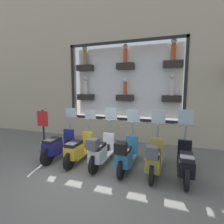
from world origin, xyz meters
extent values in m
plane|color=#66635E|center=(0.00, 0.00, 0.00)|extent=(120.00, 120.00, 0.00)
cube|color=tan|center=(3.60, 0.00, 0.46)|extent=(0.40, 5.12, 0.91)
cube|color=black|center=(3.39, 0.00, 4.26)|extent=(0.04, 5.12, 0.12)
cube|color=black|center=(3.39, 0.00, 0.97)|extent=(0.04, 5.12, 0.12)
cube|color=black|center=(3.39, -2.50, 2.62)|extent=(0.04, 0.12, 3.41)
cube|color=black|center=(3.39, 2.50, 2.62)|extent=(0.04, 0.12, 3.41)
cube|color=white|center=(3.95, 0.00, 2.62)|extent=(0.04, 4.88, 3.17)
cube|color=#28231E|center=(3.73, -2.00, 3.30)|extent=(0.36, 0.77, 0.28)
cylinder|color=#CC4C23|center=(3.73, -2.00, 3.76)|extent=(0.18, 0.18, 0.65)
sphere|color=white|center=(3.73, -2.00, 4.21)|extent=(0.24, 0.24, 0.24)
cube|color=#28231E|center=(3.73, 0.00, 3.30)|extent=(0.36, 0.77, 0.28)
cylinder|color=#CC4C23|center=(3.73, 0.00, 3.74)|extent=(0.17, 0.17, 0.60)
sphere|color=beige|center=(3.73, 0.00, 4.15)|extent=(0.22, 0.22, 0.22)
cube|color=#28231E|center=(3.73, 2.00, 3.30)|extent=(0.36, 0.77, 0.28)
cylinder|color=#9E7F4C|center=(3.73, 2.00, 3.77)|extent=(0.19, 0.19, 0.67)
sphere|color=white|center=(3.73, 2.00, 4.23)|extent=(0.24, 0.24, 0.24)
cube|color=#28231E|center=(3.73, -2.00, 1.90)|extent=(0.36, 0.77, 0.28)
cylinder|color=silver|center=(3.73, -2.00, 2.36)|extent=(0.18, 0.18, 0.65)
sphere|color=beige|center=(3.73, -2.00, 2.80)|extent=(0.23, 0.23, 0.23)
cube|color=#28231E|center=(3.73, 0.00, 1.90)|extent=(0.36, 0.77, 0.28)
cylinder|color=#CC4C23|center=(3.73, 0.00, 2.32)|extent=(0.15, 0.15, 0.56)
sphere|color=white|center=(3.73, 0.00, 2.70)|extent=(0.20, 0.20, 0.20)
cube|color=#28231E|center=(3.73, 2.00, 1.90)|extent=(0.36, 0.77, 0.28)
cylinder|color=silver|center=(3.73, 2.00, 2.36)|extent=(0.18, 0.18, 0.63)
sphere|color=beige|center=(3.73, 2.00, 2.79)|extent=(0.23, 0.23, 0.23)
cylinder|color=black|center=(1.42, -2.45, 0.27)|extent=(0.54, 0.09, 0.54)
cylinder|color=black|center=(0.15, -2.45, 0.27)|extent=(0.54, 0.09, 0.54)
cube|color=black|center=(0.78, -2.45, 0.25)|extent=(1.02, 0.38, 0.06)
cube|color=black|center=(0.41, -2.45, 0.46)|extent=(0.61, 0.35, 0.36)
cube|color=black|center=(0.41, -2.45, 0.69)|extent=(0.58, 0.31, 0.10)
cube|color=black|center=(1.33, -2.45, 0.56)|extent=(0.12, 0.37, 0.56)
cylinder|color=gray|center=(1.40, -2.45, 1.06)|extent=(0.20, 0.06, 0.45)
cylinder|color=gray|center=(1.47, -2.45, 1.27)|extent=(0.04, 0.61, 0.04)
cube|color=silver|center=(1.51, -2.45, 1.50)|extent=(0.11, 0.42, 0.44)
cylinder|color=black|center=(1.44, -1.67, 0.25)|extent=(0.49, 0.09, 0.49)
cylinder|color=black|center=(0.13, -1.67, 0.25)|extent=(0.49, 0.09, 0.49)
cube|color=olive|center=(0.78, -1.67, 0.23)|extent=(1.02, 0.39, 0.06)
cube|color=olive|center=(0.41, -1.67, 0.44)|extent=(0.61, 0.35, 0.36)
cube|color=black|center=(0.41, -1.67, 0.67)|extent=(0.58, 0.31, 0.10)
cube|color=olive|center=(1.33, -1.67, 0.54)|extent=(0.12, 0.37, 0.56)
cylinder|color=gray|center=(1.40, -1.67, 1.04)|extent=(0.20, 0.06, 0.45)
cylinder|color=gray|center=(1.47, -1.67, 1.25)|extent=(0.04, 0.60, 0.04)
cube|color=silver|center=(1.51, -1.67, 1.46)|extent=(0.10, 0.42, 0.41)
cube|color=#4C4C51|center=(0.08, -1.67, 0.83)|extent=(0.28, 0.28, 0.28)
cylinder|color=black|center=(1.43, -0.90, 0.25)|extent=(0.50, 0.09, 0.50)
cylinder|color=black|center=(0.13, -0.90, 0.25)|extent=(0.50, 0.09, 0.50)
cube|color=teal|center=(0.78, -0.90, 0.24)|extent=(1.02, 0.38, 0.06)
cube|color=teal|center=(0.41, -0.90, 0.45)|extent=(0.61, 0.35, 0.36)
cube|color=black|center=(0.41, -0.90, 0.68)|extent=(0.58, 0.31, 0.10)
cube|color=teal|center=(1.33, -0.90, 0.55)|extent=(0.12, 0.37, 0.56)
cylinder|color=gray|center=(1.40, -0.90, 1.04)|extent=(0.20, 0.06, 0.45)
cylinder|color=gray|center=(1.47, -0.90, 1.26)|extent=(0.04, 0.60, 0.04)
cube|color=silver|center=(1.51, -0.90, 1.45)|extent=(0.10, 0.42, 0.39)
cube|color=black|center=(0.08, -0.90, 0.84)|extent=(0.28, 0.28, 0.28)
cylinder|color=black|center=(1.42, -0.12, 0.27)|extent=(0.54, 0.09, 0.54)
cylinder|color=black|center=(0.15, -0.12, 0.27)|extent=(0.54, 0.09, 0.54)
cube|color=silver|center=(0.78, -0.12, 0.25)|extent=(1.02, 0.39, 0.06)
cube|color=silver|center=(0.41, -0.12, 0.46)|extent=(0.61, 0.35, 0.36)
cube|color=black|center=(0.41, -0.12, 0.69)|extent=(0.58, 0.31, 0.10)
cube|color=silver|center=(1.33, -0.12, 0.56)|extent=(0.12, 0.37, 0.56)
cylinder|color=gray|center=(1.40, -0.12, 1.06)|extent=(0.20, 0.06, 0.45)
cylinder|color=gray|center=(1.47, -0.12, 1.27)|extent=(0.04, 0.61, 0.04)
cube|color=silver|center=(1.51, -0.12, 1.48)|extent=(0.10, 0.42, 0.40)
cube|color=#4C4C51|center=(0.09, -0.12, 0.85)|extent=(0.28, 0.28, 0.28)
cylinder|color=black|center=(1.43, 0.66, 0.25)|extent=(0.51, 0.09, 0.51)
cylinder|color=black|center=(0.14, 0.66, 0.25)|extent=(0.51, 0.09, 0.51)
cube|color=gold|center=(0.78, 0.66, 0.24)|extent=(1.02, 0.39, 0.06)
cube|color=gold|center=(0.41, 0.66, 0.45)|extent=(0.61, 0.35, 0.36)
cube|color=black|center=(0.41, 0.66, 0.68)|extent=(0.58, 0.31, 0.10)
cube|color=gold|center=(1.33, 0.66, 0.55)|extent=(0.12, 0.37, 0.56)
cylinder|color=gray|center=(1.40, 0.66, 1.05)|extent=(0.20, 0.06, 0.45)
cylinder|color=gray|center=(1.47, 0.66, 1.26)|extent=(0.04, 0.60, 0.04)
cube|color=silver|center=(1.51, 0.66, 1.41)|extent=(0.08, 0.42, 0.29)
cylinder|color=black|center=(1.41, 1.44, 0.28)|extent=(0.56, 0.09, 0.56)
cylinder|color=black|center=(0.16, 1.44, 0.28)|extent=(0.56, 0.09, 0.56)
cube|color=navy|center=(0.78, 1.44, 0.26)|extent=(1.02, 0.38, 0.06)
cube|color=navy|center=(0.41, 1.44, 0.47)|extent=(0.61, 0.35, 0.36)
cube|color=black|center=(0.41, 1.44, 0.70)|extent=(0.58, 0.31, 0.10)
cube|color=navy|center=(1.33, 1.44, 0.57)|extent=(0.12, 0.37, 0.56)
cylinder|color=gray|center=(1.40, 1.44, 1.07)|extent=(0.20, 0.06, 0.45)
cylinder|color=gray|center=(1.47, 1.44, 1.28)|extent=(0.04, 0.60, 0.04)
cube|color=silver|center=(1.51, 1.44, 1.45)|extent=(0.09, 0.42, 0.33)
cylinder|color=#232326|center=(1.08, 2.35, 0.01)|extent=(0.36, 0.36, 0.02)
cylinder|color=#232326|center=(1.08, 2.35, 0.78)|extent=(0.07, 0.07, 1.56)
cube|color=red|center=(1.06, 2.35, 1.23)|extent=(0.03, 0.45, 0.55)
camera|label=1|loc=(-3.95, -2.10, 2.32)|focal=28.00mm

